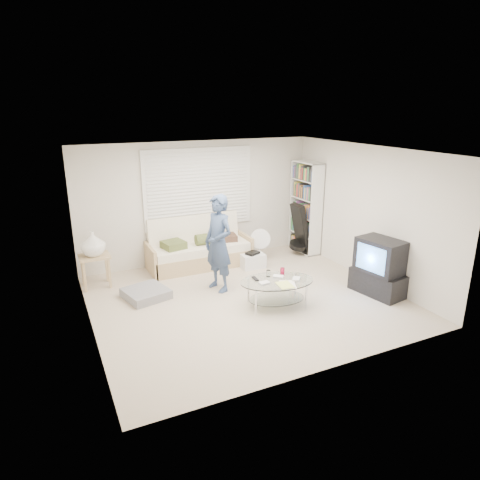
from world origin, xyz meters
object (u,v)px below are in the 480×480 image
futon_sofa (199,250)px  tv_unit (379,268)px  coffee_table (277,285)px  bookshelf (306,207)px

futon_sofa → tv_unit: size_ratio=2.09×
tv_unit → coffee_table: tv_unit is taller
bookshelf → tv_unit: (-0.12, -2.50, -0.52)m
bookshelf → coffee_table: (-1.96, -2.17, -0.64)m
bookshelf → coffee_table: bookshelf is taller
futon_sofa → bookshelf: (2.48, -0.13, 0.67)m
futon_sofa → bookshelf: 2.57m
bookshelf → coffee_table: size_ratio=1.50×
futon_sofa → coffee_table: futon_sofa is taller
futon_sofa → bookshelf: bookshelf is taller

